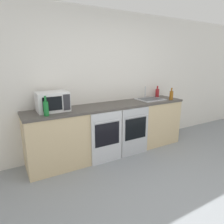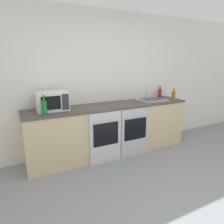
{
  "view_description": "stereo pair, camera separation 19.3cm",
  "coord_description": "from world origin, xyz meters",
  "px_view_note": "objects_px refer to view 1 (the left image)",
  "views": [
    {
      "loc": [
        -1.75,
        -1.26,
        1.71
      ],
      "look_at": [
        0.02,
        1.81,
        0.8
      ],
      "focal_mm": 32.0,
      "sensor_mm": 36.0,
      "label": 1
    },
    {
      "loc": [
        -1.58,
        -1.35,
        1.71
      ],
      "look_at": [
        0.02,
        1.81,
        0.8
      ],
      "focal_mm": 32.0,
      "sensor_mm": 36.0,
      "label": 2
    }
  ],
  "objects_px": {
    "bottle_red": "(157,93)",
    "bottle_green": "(46,108)",
    "oven_right": "(135,132)",
    "oven_left": "(107,138)",
    "microwave": "(53,102)",
    "bottle_amber": "(171,95)",
    "sink": "(150,99)"
  },
  "relations": [
    {
      "from": "microwave",
      "to": "sink",
      "type": "height_order",
      "value": "microwave"
    },
    {
      "from": "bottle_green",
      "to": "sink",
      "type": "height_order",
      "value": "bottle_green"
    },
    {
      "from": "oven_right",
      "to": "bottle_green",
      "type": "relative_size",
      "value": 3.07
    },
    {
      "from": "oven_right",
      "to": "microwave",
      "type": "height_order",
      "value": "microwave"
    },
    {
      "from": "bottle_red",
      "to": "oven_right",
      "type": "bearing_deg",
      "value": -152.27
    },
    {
      "from": "microwave",
      "to": "bottle_amber",
      "type": "height_order",
      "value": "microwave"
    },
    {
      "from": "oven_right",
      "to": "bottle_red",
      "type": "xyz_separation_m",
      "value": [
        0.94,
        0.49,
        0.58
      ]
    },
    {
      "from": "oven_left",
      "to": "microwave",
      "type": "bearing_deg",
      "value": 155.27
    },
    {
      "from": "bottle_red",
      "to": "bottle_green",
      "type": "relative_size",
      "value": 0.82
    },
    {
      "from": "bottle_red",
      "to": "sink",
      "type": "relative_size",
      "value": 0.46
    },
    {
      "from": "oven_right",
      "to": "bottle_amber",
      "type": "distance_m",
      "value": 1.13
    },
    {
      "from": "oven_right",
      "to": "sink",
      "type": "relative_size",
      "value": 1.73
    },
    {
      "from": "bottle_red",
      "to": "bottle_amber",
      "type": "height_order",
      "value": "bottle_amber"
    },
    {
      "from": "bottle_amber",
      "to": "oven_right",
      "type": "bearing_deg",
      "value": -173.63
    },
    {
      "from": "oven_left",
      "to": "microwave",
      "type": "xyz_separation_m",
      "value": [
        -0.77,
        0.35,
        0.63
      ]
    },
    {
      "from": "oven_left",
      "to": "bottle_red",
      "type": "bearing_deg",
      "value": 17.95
    },
    {
      "from": "oven_left",
      "to": "bottle_green",
      "type": "distance_m",
      "value": 1.11
    },
    {
      "from": "oven_left",
      "to": "bottle_green",
      "type": "relative_size",
      "value": 3.07
    },
    {
      "from": "bottle_red",
      "to": "bottle_amber",
      "type": "xyz_separation_m",
      "value": [
        0.02,
        -0.39,
        0.0
      ]
    },
    {
      "from": "oven_right",
      "to": "bottle_green",
      "type": "height_order",
      "value": "bottle_green"
    },
    {
      "from": "bottle_red",
      "to": "bottle_green",
      "type": "bearing_deg",
      "value": -171.26
    },
    {
      "from": "microwave",
      "to": "bottle_red",
      "type": "xyz_separation_m",
      "value": [
        2.29,
        0.14,
        -0.06
      ]
    },
    {
      "from": "bottle_red",
      "to": "bottle_green",
      "type": "distance_m",
      "value": 2.48
    },
    {
      "from": "microwave",
      "to": "sink",
      "type": "relative_size",
      "value": 0.93
    },
    {
      "from": "bottle_green",
      "to": "microwave",
      "type": "bearing_deg",
      "value": 56.69
    },
    {
      "from": "oven_left",
      "to": "oven_right",
      "type": "height_order",
      "value": "same"
    },
    {
      "from": "bottle_red",
      "to": "sink",
      "type": "height_order",
      "value": "sink"
    },
    {
      "from": "bottle_amber",
      "to": "sink",
      "type": "height_order",
      "value": "sink"
    },
    {
      "from": "oven_right",
      "to": "bottle_green",
      "type": "xyz_separation_m",
      "value": [
        -1.51,
        0.12,
        0.6
      ]
    },
    {
      "from": "microwave",
      "to": "bottle_amber",
      "type": "bearing_deg",
      "value": -6.08
    },
    {
      "from": "sink",
      "to": "oven_left",
      "type": "bearing_deg",
      "value": -164.69
    },
    {
      "from": "oven_left",
      "to": "sink",
      "type": "distance_m",
      "value": 1.33
    }
  ]
}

